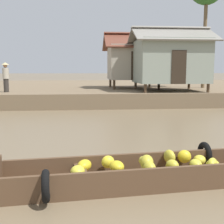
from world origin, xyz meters
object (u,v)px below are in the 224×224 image
(stilt_house_mid_right, at_px, (133,61))
(stilt_house_right, at_px, (170,60))
(banana_boat, at_px, (140,170))
(vendor_person, at_px, (6,76))

(stilt_house_mid_right, relative_size, stilt_house_right, 0.87)
(banana_boat, distance_m, stilt_house_right, 13.20)
(stilt_house_mid_right, xyz_separation_m, vendor_person, (-7.75, -3.17, -0.88))
(vendor_person, bearing_deg, banana_boat, -66.30)
(banana_boat, bearing_deg, vendor_person, 113.70)
(banana_boat, distance_m, stilt_house_mid_right, 15.71)
(vendor_person, bearing_deg, stilt_house_right, 1.01)
(banana_boat, height_order, stilt_house_mid_right, stilt_house_mid_right)
(stilt_house_mid_right, distance_m, vendor_person, 8.42)
(banana_boat, relative_size, vendor_person, 3.78)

